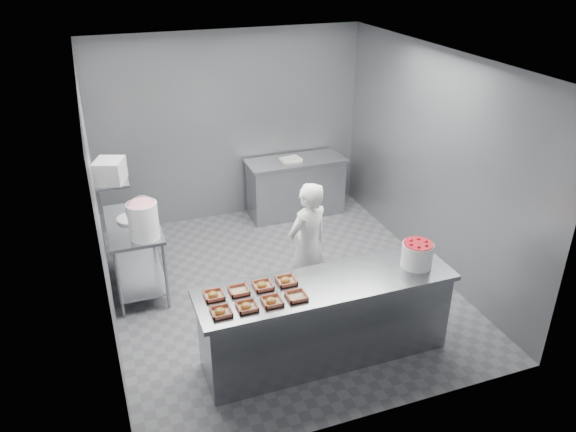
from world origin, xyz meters
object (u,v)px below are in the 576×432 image
Objects in this scene: worker at (307,246)px; appliance at (110,171)px; tray_3 at (296,296)px; glaze_bucket at (143,220)px; tray_1 at (247,306)px; service_counter at (326,320)px; tray_7 at (286,281)px; strawberry_tub at (417,254)px; prep_table at (136,246)px; tray_4 at (214,295)px; tray_0 at (221,312)px; tray_5 at (239,290)px; tray_2 at (272,301)px; back_counter at (296,187)px; tray_6 at (263,285)px.

worker is 2.31m from appliance.
glaze_bucket is at bearing 124.99° from tray_3.
tray_1 is at bearing -67.58° from glaze_bucket.
service_counter is 13.88× the size of tray_7.
tray_3 is 2.06m from glaze_bucket.
tray_1 is 1.85m from strawberry_tub.
tray_4 is (0.55, -1.81, 0.33)m from prep_table.
prep_table is at bearing 103.72° from glaze_bucket.
tray_0 is 1.00× the size of tray_4.
tray_5 is 1.85m from strawberry_tub.
tray_7 is at bearing -0.00° from tray_5.
tray_5 is at bearing -66.28° from prep_table.
strawberry_tub is (1.60, 0.12, 0.12)m from tray_2.
tray_1 is at bearing -149.99° from tray_7.
appliance is at bearing 115.13° from tray_4.
tray_3 is (-1.27, -3.39, 0.47)m from back_counter.
tray_2 and tray_6 have the same top height.
tray_3 is at bearing -110.61° from back_counter.
appliance is at bearing -150.01° from back_counter.
tray_1 is 1.49m from worker.
strawberry_tub is at bearing -88.58° from back_counter.
tray_5 is at bearing 89.37° from tray_1.
tray_2 is at bearing -114.12° from back_counter.
tray_2 reaches higher than service_counter.
strawberry_tub reaches higher than tray_0.
tray_5 is at bearing 180.00° from tray_7.
tray_0 and tray_2 have the same top height.
tray_6 is 2.10m from appliance.
back_counter is 8.01× the size of tray_7.
tray_0 is at bearing -74.91° from glaze_bucket.
service_counter is 13.88× the size of tray_2.
back_counter is at bearing 59.49° from tray_0.
tray_0 is at bearing -131.24° from tray_5.
service_counter is at bearing -9.22° from tray_5.
strawberry_tub reaches higher than tray_2.
tray_4 is (-0.72, 0.28, 0.00)m from tray_3.
tray_6 is at bearing 131.24° from tray_3.
tray_6 is at bearing -0.00° from tray_5.
glaze_bucket is at bearing 129.90° from tray_7.
appliance reaches higher than tray_3.
tray_7 is (0.48, 0.28, 0.00)m from tray_1.
glaze_bucket is at bearing -76.28° from prep_table.
appliance is (-1.44, 1.54, 0.76)m from tray_7.
tray_1 reaches higher than tray_5.
service_counter is at bearing -49.76° from prep_table.
strawberry_tub reaches higher than back_counter.
tray_6 reaches higher than back_counter.
tray_1 is 1.00× the size of tray_4.
appliance is at bearing 133.11° from tray_7.
back_counter is 8.01× the size of tray_0.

